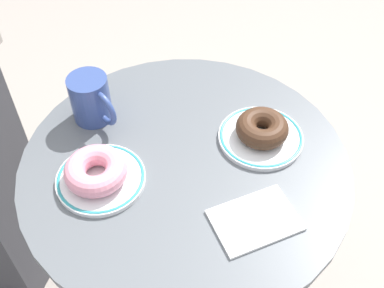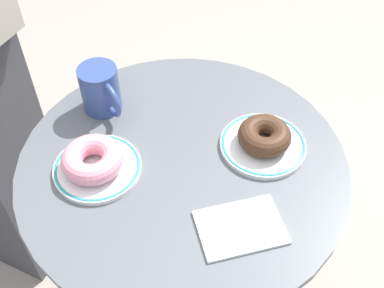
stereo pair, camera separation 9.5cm
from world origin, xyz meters
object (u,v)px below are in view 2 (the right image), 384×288
(plate_right, at_px, (263,145))
(donut_pink_frosted, at_px, (92,160))
(cafe_table, at_px, (184,230))
(donut_chocolate, at_px, (264,136))
(plate_left, at_px, (97,169))
(coffee_mug, at_px, (101,90))
(paper_napkin, at_px, (241,227))

(plate_right, relative_size, donut_pink_frosted, 1.46)
(cafe_table, height_order, donut_chocolate, donut_chocolate)
(plate_left, distance_m, coffee_mug, 0.18)
(cafe_table, height_order, donut_pink_frosted, donut_pink_frosted)
(plate_right, distance_m, donut_chocolate, 0.03)
(coffee_mug, bearing_deg, donut_pink_frosted, -96.84)
(donut_chocolate, relative_size, paper_napkin, 0.72)
(plate_right, bearing_deg, donut_pink_frosted, -177.28)
(cafe_table, height_order, plate_right, plate_right)
(plate_right, height_order, paper_napkin, plate_right)
(plate_left, relative_size, coffee_mug, 1.40)
(donut_chocolate, bearing_deg, plate_left, -177.13)
(cafe_table, xyz_separation_m, plate_left, (-0.17, -0.00, 0.27))
(paper_napkin, bearing_deg, plate_right, 65.06)
(paper_napkin, distance_m, coffee_mug, 0.42)
(plate_left, xyz_separation_m, paper_napkin, (0.25, -0.17, -0.00))
(plate_left, xyz_separation_m, plate_right, (0.33, 0.02, 0.00))
(cafe_table, xyz_separation_m, plate_right, (0.17, 0.01, 0.27))
(plate_left, distance_m, donut_chocolate, 0.33)
(plate_right, xyz_separation_m, paper_napkin, (-0.08, -0.18, -0.00))
(coffee_mug, bearing_deg, paper_napkin, -55.92)
(donut_pink_frosted, bearing_deg, plate_left, -5.84)
(cafe_table, distance_m, donut_chocolate, 0.34)
(plate_right, distance_m, paper_napkin, 0.20)
(paper_napkin, relative_size, coffee_mug, 1.22)
(plate_right, height_order, donut_pink_frosted, donut_pink_frosted)
(plate_left, height_order, paper_napkin, plate_left)
(plate_right, bearing_deg, coffee_mug, 153.07)
(paper_napkin, bearing_deg, cafe_table, 115.83)
(cafe_table, xyz_separation_m, coffee_mug, (-0.15, 0.18, 0.31))
(paper_napkin, xyz_separation_m, coffee_mug, (-0.23, 0.34, 0.05))
(plate_right, bearing_deg, plate_left, -177.13)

